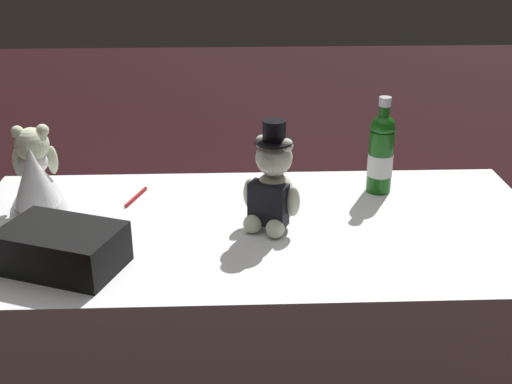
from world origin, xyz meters
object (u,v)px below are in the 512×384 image
object	(u,v)px
champagne_bottle	(381,152)
gift_case_black	(62,248)
teddy_bear_bride	(35,175)
signing_pen	(135,198)
teddy_bear_groom	(272,187)

from	to	relation	value
champagne_bottle	gift_case_black	size ratio (longest dim) A/B	0.91
teddy_bear_bride	champagne_bottle	size ratio (longest dim) A/B	0.84
champagne_bottle	signing_pen	xyz separation A→B (m)	(0.74, 0.03, -0.12)
teddy_bear_groom	champagne_bottle	world-z (taller)	teddy_bear_groom
teddy_bear_groom	gift_case_black	world-z (taller)	teddy_bear_groom
teddy_bear_groom	signing_pen	size ratio (longest dim) A/B	2.14
teddy_bear_bride	gift_case_black	bearing A→B (deg)	113.65
champagne_bottle	gift_case_black	bearing A→B (deg)	26.49
champagne_bottle	gift_case_black	world-z (taller)	champagne_bottle
teddy_bear_bride	teddy_bear_groom	bearing A→B (deg)	168.34
champagne_bottle	signing_pen	world-z (taller)	champagne_bottle
teddy_bear_groom	gift_case_black	bearing A→B (deg)	20.90
champagne_bottle	gift_case_black	xyz separation A→B (m)	(0.85, 0.43, -0.07)
champagne_bottle	signing_pen	size ratio (longest dim) A/B	2.11
teddy_bear_bride	signing_pen	distance (m)	0.29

